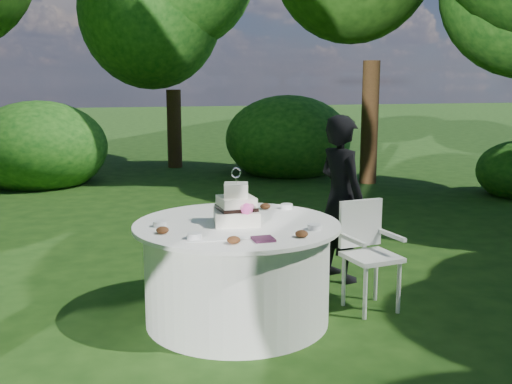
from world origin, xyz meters
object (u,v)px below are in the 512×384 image
(napkins, at_px, (263,239))
(table, at_px, (237,272))
(guest, at_px, (341,198))
(chair, at_px, (367,246))
(cake, at_px, (237,209))

(napkins, bearing_deg, table, 94.61)
(guest, distance_m, chair, 0.77)
(napkins, relative_size, chair, 0.16)
(table, bearing_deg, guest, 30.84)
(napkins, relative_size, table, 0.09)
(guest, relative_size, cake, 3.55)
(napkins, xyz_separation_m, guest, (1.13, 1.23, -0.01))
(napkins, bearing_deg, cake, 95.20)
(cake, bearing_deg, napkins, -84.80)
(guest, height_order, chair, guest)
(guest, bearing_deg, chair, 159.68)
(cake, distance_m, chair, 1.14)
(napkins, distance_m, table, 0.66)
(guest, bearing_deg, napkins, 124.71)
(chair, bearing_deg, guest, 82.50)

